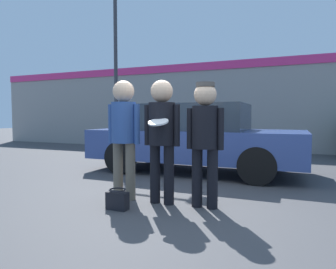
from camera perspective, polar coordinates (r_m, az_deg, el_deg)
The scene contains 8 objects.
ground_plane at distance 4.46m, azimuth 1.51°, elevation -13.12°, with size 56.00×56.00×0.00m, color #3F3F42.
storefront_building at distance 11.43m, azimuth 15.07°, elevation 5.47°, with size 24.00×0.22×3.35m.
person_left at distance 4.60m, azimuth -8.41°, elevation 1.32°, with size 0.54×0.37×1.81m.
person_middle_with_frisbee at distance 4.32m, azimuth -1.19°, elevation 1.06°, with size 0.55×0.60×1.79m.
person_right at distance 4.16m, azimuth 7.06°, elevation 0.43°, with size 0.53×0.36×1.74m.
parked_car_near at distance 6.91m, azimuth 5.04°, elevation -0.57°, with size 4.74×1.95×1.55m.
street_lamp at distance 10.26m, azimuth -8.70°, elevation 17.17°, with size 1.48×0.35×6.05m.
handbag at distance 4.24m, azimuth -9.62°, elevation -12.15°, with size 0.30×0.23×0.28m.
Camera 1 is at (1.55, -3.98, 1.27)m, focal length 32.00 mm.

